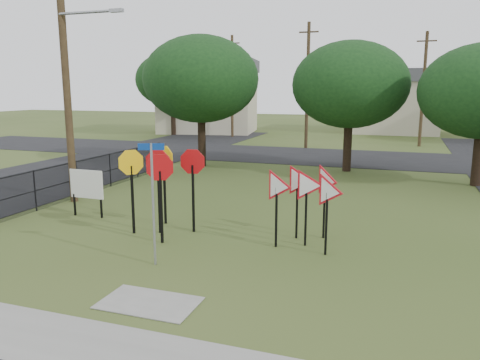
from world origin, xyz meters
name	(u,v)px	position (x,y,z in m)	size (l,w,h in m)	color
ground	(197,263)	(0.00, 0.00, 0.00)	(140.00, 140.00, 0.00)	#36491B
sidewalk	(95,348)	(0.00, -4.20, 0.01)	(30.00, 1.60, 0.02)	gray
street_left	(69,171)	(-12.00, 10.00, 0.01)	(8.00, 50.00, 0.02)	black
street_far	(324,157)	(0.00, 20.00, 0.01)	(60.00, 8.00, 0.02)	black
curb_pad	(149,303)	(0.00, -2.40, 0.01)	(2.00, 1.20, 0.02)	gray
street_name_sign	(153,197)	(-0.95, -0.43, 1.75)	(0.60, 0.23, 3.06)	#93959B
stop_sign_cluster	(161,171)	(-2.04, 2.02, 1.91)	(2.34, 2.08, 2.59)	black
yield_sign_cluster	(307,188)	(2.29, 2.34, 1.64)	(2.31, 1.96, 2.22)	black
info_board	(87,186)	(-5.37, 2.80, 1.08)	(1.31, 0.06, 1.63)	black
utility_pole_main	(66,65)	(-7.24, 4.50, 5.21)	(3.55, 0.33, 10.00)	#483721
far_pole_a	(307,85)	(-2.00, 24.00, 4.60)	(1.40, 0.24, 9.00)	#483721
far_pole_b	(423,89)	(6.00, 28.00, 4.35)	(1.40, 0.24, 8.50)	#483721
far_pole_c	(232,86)	(-10.00, 30.00, 4.60)	(1.40, 0.24, 9.00)	#483721
fence_run	(94,174)	(-7.60, 6.25, 0.78)	(0.05, 11.55, 1.50)	black
house_left	(209,96)	(-14.00, 34.00, 3.65)	(10.58, 8.88, 7.20)	beige
house_mid	(397,101)	(4.00, 40.00, 3.15)	(8.40, 8.40, 6.20)	beige
tree_near_left	(201,79)	(-6.00, 14.00, 4.86)	(6.40, 6.40, 7.27)	black
tree_near_mid	(350,85)	(2.00, 15.00, 4.54)	(6.00, 6.00, 6.80)	black
tree_far_left	(172,80)	(-16.00, 30.00, 5.17)	(6.80, 6.80, 7.73)	black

